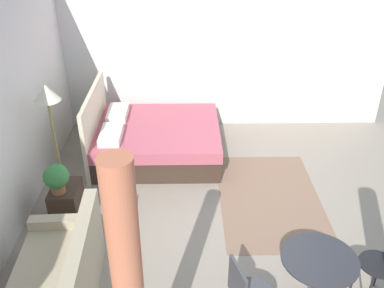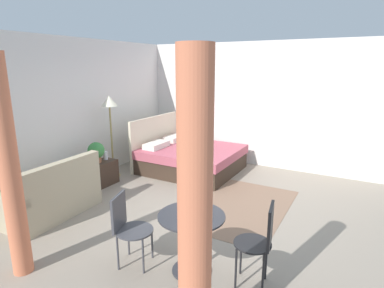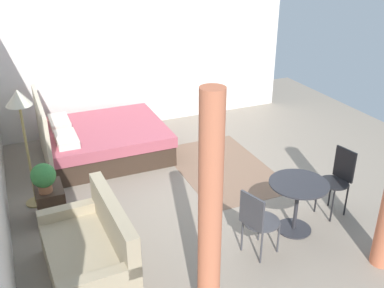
{
  "view_description": "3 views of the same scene",
  "coord_description": "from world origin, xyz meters",
  "px_view_note": "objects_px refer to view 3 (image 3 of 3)",
  "views": [
    {
      "loc": [
        -4.51,
        0.73,
        3.68
      ],
      "look_at": [
        0.68,
        0.64,
        0.7
      ],
      "focal_mm": 39.5,
      "sensor_mm": 36.0,
      "label": 1
    },
    {
      "loc": [
        -4.31,
        -2.11,
        2.3
      ],
      "look_at": [
        0.68,
        0.69,
        0.87
      ],
      "focal_mm": 29.45,
      "sensor_mm": 36.0,
      "label": 2
    },
    {
      "loc": [
        -5.41,
        2.55,
        3.49
      ],
      "look_at": [
        -0.3,
        0.36,
        0.86
      ],
      "focal_mm": 41.45,
      "sensor_mm": 36.0,
      "label": 3
    }
  ],
  "objects_px": {
    "balcony_table": "(297,197)",
    "bed": "(101,140)",
    "cafe_chair_near_couch": "(339,176)",
    "couch": "(91,255)",
    "floor_lamp": "(20,108)",
    "nightstand": "(51,202)",
    "cafe_chair_near_window": "(257,218)",
    "potted_plant": "(43,177)",
    "vase": "(44,178)"
  },
  "relations": [
    {
      "from": "cafe_chair_near_window",
      "to": "cafe_chair_near_couch",
      "type": "xyz_separation_m",
      "value": [
        0.36,
        -1.48,
        0.06
      ]
    },
    {
      "from": "balcony_table",
      "to": "cafe_chair_near_couch",
      "type": "relative_size",
      "value": 0.8
    },
    {
      "from": "couch",
      "to": "bed",
      "type": "bearing_deg",
      "value": -14.81
    },
    {
      "from": "cafe_chair_near_couch",
      "to": "couch",
      "type": "bearing_deg",
      "value": 89.71
    },
    {
      "from": "bed",
      "to": "potted_plant",
      "type": "bearing_deg",
      "value": 147.1
    },
    {
      "from": "nightstand",
      "to": "floor_lamp",
      "type": "distance_m",
      "value": 1.31
    },
    {
      "from": "potted_plant",
      "to": "balcony_table",
      "type": "distance_m",
      "value": 3.24
    },
    {
      "from": "floor_lamp",
      "to": "balcony_table",
      "type": "distance_m",
      "value": 3.75
    },
    {
      "from": "potted_plant",
      "to": "floor_lamp",
      "type": "relative_size",
      "value": 0.23
    },
    {
      "from": "nightstand",
      "to": "vase",
      "type": "distance_m",
      "value": 0.34
    },
    {
      "from": "couch",
      "to": "balcony_table",
      "type": "relative_size",
      "value": 1.97
    },
    {
      "from": "bed",
      "to": "floor_lamp",
      "type": "bearing_deg",
      "value": 132.59
    },
    {
      "from": "cafe_chair_near_couch",
      "to": "floor_lamp",
      "type": "bearing_deg",
      "value": 63.79
    },
    {
      "from": "vase",
      "to": "nightstand",
      "type": "bearing_deg",
      "value": -167.14
    },
    {
      "from": "balcony_table",
      "to": "bed",
      "type": "bearing_deg",
      "value": 30.24
    },
    {
      "from": "bed",
      "to": "cafe_chair_near_couch",
      "type": "distance_m",
      "value": 3.94
    },
    {
      "from": "potted_plant",
      "to": "nightstand",
      "type": "bearing_deg",
      "value": -22.78
    },
    {
      "from": "nightstand",
      "to": "couch",
      "type": "bearing_deg",
      "value": -169.12
    },
    {
      "from": "potted_plant",
      "to": "cafe_chair_near_window",
      "type": "bearing_deg",
      "value": -127.26
    },
    {
      "from": "cafe_chair_near_window",
      "to": "potted_plant",
      "type": "bearing_deg",
      "value": 52.74
    },
    {
      "from": "couch",
      "to": "vase",
      "type": "relative_size",
      "value": 8.78
    },
    {
      "from": "floor_lamp",
      "to": "cafe_chair_near_couch",
      "type": "relative_size",
      "value": 1.81
    },
    {
      "from": "nightstand",
      "to": "cafe_chair_near_window",
      "type": "relative_size",
      "value": 0.6
    },
    {
      "from": "couch",
      "to": "cafe_chair_near_couch",
      "type": "xyz_separation_m",
      "value": [
        -0.02,
        -3.35,
        0.27
      ]
    },
    {
      "from": "floor_lamp",
      "to": "couch",
      "type": "bearing_deg",
      "value": -166.73
    },
    {
      "from": "balcony_table",
      "to": "potted_plant",
      "type": "bearing_deg",
      "value": 63.85
    },
    {
      "from": "bed",
      "to": "potted_plant",
      "type": "distance_m",
      "value": 2.05
    },
    {
      "from": "vase",
      "to": "cafe_chair_near_couch",
      "type": "height_order",
      "value": "cafe_chair_near_couch"
    },
    {
      "from": "vase",
      "to": "cafe_chair_near_couch",
      "type": "bearing_deg",
      "value": -112.62
    },
    {
      "from": "cafe_chair_near_couch",
      "to": "nightstand",
      "type": "bearing_deg",
      "value": 68.87
    },
    {
      "from": "floor_lamp",
      "to": "cafe_chair_near_window",
      "type": "relative_size",
      "value": 1.98
    },
    {
      "from": "bed",
      "to": "balcony_table",
      "type": "relative_size",
      "value": 2.71
    },
    {
      "from": "cafe_chair_near_window",
      "to": "cafe_chair_near_couch",
      "type": "height_order",
      "value": "cafe_chair_near_couch"
    },
    {
      "from": "bed",
      "to": "nightstand",
      "type": "xyz_separation_m",
      "value": [
        -1.59,
        1.05,
        -0.06
      ]
    },
    {
      "from": "couch",
      "to": "floor_lamp",
      "type": "height_order",
      "value": "floor_lamp"
    },
    {
      "from": "bed",
      "to": "floor_lamp",
      "type": "height_order",
      "value": "floor_lamp"
    },
    {
      "from": "couch",
      "to": "cafe_chair_near_couch",
      "type": "distance_m",
      "value": 3.36
    },
    {
      "from": "bed",
      "to": "vase",
      "type": "relative_size",
      "value": 12.09
    },
    {
      "from": "couch",
      "to": "vase",
      "type": "xyz_separation_m",
      "value": [
        1.5,
        0.29,
        0.25
      ]
    },
    {
      "from": "potted_plant",
      "to": "cafe_chair_near_window",
      "type": "height_order",
      "value": "potted_plant"
    },
    {
      "from": "vase",
      "to": "cafe_chair_near_couch",
      "type": "distance_m",
      "value": 3.94
    },
    {
      "from": "couch",
      "to": "floor_lamp",
      "type": "bearing_deg",
      "value": 13.27
    },
    {
      "from": "balcony_table",
      "to": "cafe_chair_near_window",
      "type": "xyz_separation_m",
      "value": [
        -0.23,
        0.73,
        0.02
      ]
    },
    {
      "from": "potted_plant",
      "to": "balcony_table",
      "type": "relative_size",
      "value": 0.53
    },
    {
      "from": "potted_plant",
      "to": "cafe_chair_near_couch",
      "type": "distance_m",
      "value": 3.88
    },
    {
      "from": "bed",
      "to": "cafe_chair_near_window",
      "type": "xyz_separation_m",
      "value": [
        -3.34,
        -1.08,
        0.22
      ]
    },
    {
      "from": "vase",
      "to": "cafe_chair_near_window",
      "type": "distance_m",
      "value": 2.86
    },
    {
      "from": "potted_plant",
      "to": "vase",
      "type": "xyz_separation_m",
      "value": [
        0.22,
        -0.01,
        -0.14
      ]
    },
    {
      "from": "couch",
      "to": "nightstand",
      "type": "relative_size",
      "value": 2.86
    },
    {
      "from": "vase",
      "to": "balcony_table",
      "type": "xyz_separation_m",
      "value": [
        -1.65,
        -2.89,
        -0.07
      ]
    }
  ]
}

